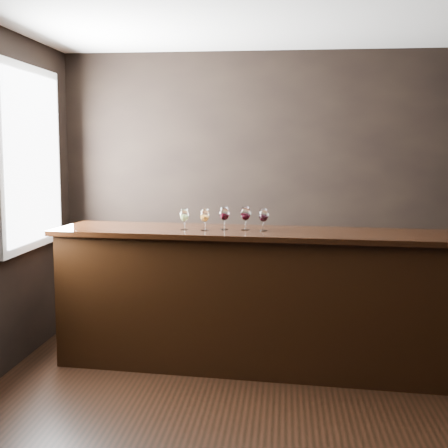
# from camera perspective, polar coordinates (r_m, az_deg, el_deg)

# --- Properties ---
(ground) EXTENTS (5.00, 5.00, 0.00)m
(ground) POSITION_cam_1_polar(r_m,az_deg,el_deg) (4.48, 8.60, -17.27)
(ground) COLOR black
(ground) RESTS_ON ground
(room_shell) EXTENTS (5.02, 4.52, 2.81)m
(room_shell) POSITION_cam_1_polar(r_m,az_deg,el_deg) (4.20, 5.76, 6.61)
(room_shell) COLOR black
(room_shell) RESTS_ON ground
(bar_counter) EXTENTS (3.25, 1.02, 1.12)m
(bar_counter) POSITION_cam_1_polar(r_m,az_deg,el_deg) (5.26, 2.42, -7.09)
(bar_counter) COLOR black
(bar_counter) RESTS_ON ground
(bar_top) EXTENTS (3.36, 1.11, 0.04)m
(bar_top) POSITION_cam_1_polar(r_m,az_deg,el_deg) (5.15, 2.46, -0.82)
(bar_top) COLOR black
(bar_top) RESTS_ON bar_counter
(back_bar_shelf) EXTENTS (2.84, 0.40, 1.02)m
(back_bar_shelf) POSITION_cam_1_polar(r_m,az_deg,el_deg) (6.28, 10.36, -5.35)
(back_bar_shelf) COLOR black
(back_bar_shelf) RESTS_ON ground
(glass_white) EXTENTS (0.07, 0.07, 0.18)m
(glass_white) POSITION_cam_1_polar(r_m,az_deg,el_deg) (5.18, -3.66, 0.77)
(glass_white) COLOR white
(glass_white) RESTS_ON bar_top
(glass_amber) EXTENTS (0.08, 0.08, 0.18)m
(glass_amber) POSITION_cam_1_polar(r_m,az_deg,el_deg) (5.13, -1.79, 0.74)
(glass_amber) COLOR white
(glass_amber) RESTS_ON bar_top
(glass_red_a) EXTENTS (0.08, 0.08, 0.19)m
(glass_red_a) POSITION_cam_1_polar(r_m,az_deg,el_deg) (5.18, 0.02, 0.89)
(glass_red_a) COLOR white
(glass_red_a) RESTS_ON bar_top
(glass_red_b) EXTENTS (0.08, 0.08, 0.20)m
(glass_red_b) POSITION_cam_1_polar(r_m,az_deg,el_deg) (5.16, 1.97, 0.91)
(glass_red_b) COLOR white
(glass_red_b) RESTS_ON bar_top
(glass_red_c) EXTENTS (0.08, 0.08, 0.19)m
(glass_red_c) POSITION_cam_1_polar(r_m,az_deg,el_deg) (5.12, 3.63, 0.77)
(glass_red_c) COLOR white
(glass_red_c) RESTS_ON bar_top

